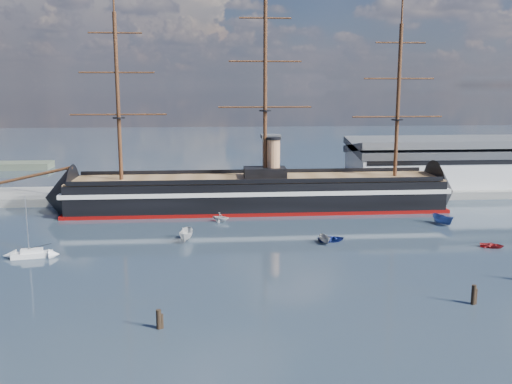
{
  "coord_description": "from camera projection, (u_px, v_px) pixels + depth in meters",
  "views": [
    {
      "loc": [
        -13.26,
        -74.61,
        29.63
      ],
      "look_at": [
        -4.05,
        35.0,
        9.0
      ],
      "focal_mm": 40.0,
      "sensor_mm": 36.0,
      "label": 1
    }
  ],
  "objects": [
    {
      "name": "motorboat_b",
      "position": [
        331.0,
        241.0,
        109.92
      ],
      "size": [
        1.54,
        3.34,
        1.52
      ],
      "primitive_type": "imported",
      "rotation": [
        0.0,
        0.0,
        1.65
      ],
      "color": "navy",
      "rests_on": "ground"
    },
    {
      "name": "motorboat_a",
      "position": [
        186.0,
        241.0,
        110.21
      ],
      "size": [
        7.35,
        3.49,
        2.83
      ],
      "primitive_type": "imported",
      "rotation": [
        0.0,
        0.0,
        -0.13
      ],
      "color": "silver",
      "rests_on": "ground"
    },
    {
      "name": "sailboat",
      "position": [
        32.0,
        254.0,
        99.5
      ],
      "size": [
        7.08,
        3.2,
        10.94
      ],
      "rotation": [
        0.0,
        0.0,
        0.18
      ],
      "color": "silver",
      "rests_on": "ground"
    },
    {
      "name": "piling_near_right",
      "position": [
        473.0,
        304.0,
        78.33
      ],
      "size": [
        0.64,
        0.64,
        3.49
      ],
      "primitive_type": "cylinder",
      "color": "black",
      "rests_on": "ground"
    },
    {
      "name": "motorboat_f",
      "position": [
        443.0,
        224.0,
        123.23
      ],
      "size": [
        7.12,
        4.75,
        2.67
      ],
      "primitive_type": "imported",
      "rotation": [
        0.0,
        0.0,
        0.38
      ],
      "color": "#314782",
      "rests_on": "ground"
    },
    {
      "name": "warship",
      "position": [
        249.0,
        193.0,
        137.36
      ],
      "size": [
        112.88,
        16.33,
        53.94
      ],
      "rotation": [
        0.0,
        0.0,
        -0.0
      ],
      "color": "black",
      "rests_on": "ground"
    },
    {
      "name": "motorboat_d",
      "position": [
        221.0,
        222.0,
        125.75
      ],
      "size": [
        5.18,
        6.83,
        2.3
      ],
      "primitive_type": "imported",
      "rotation": [
        0.0,
        0.0,
        1.12
      ],
      "color": "silver",
      "rests_on": "ground"
    },
    {
      "name": "warehouse",
      "position": [
        461.0,
        163.0,
        161.28
      ],
      "size": [
        63.0,
        21.0,
        11.6
      ],
      "color": "#B7BABC",
      "rests_on": "ground"
    },
    {
      "name": "quay",
      "position": [
        295.0,
        196.0,
        154.88
      ],
      "size": [
        180.0,
        18.0,
        2.0
      ],
      "primitive_type": "cube",
      "color": "slate",
      "rests_on": "ground"
    },
    {
      "name": "quay_tower",
      "position": [
        271.0,
        162.0,
        149.57
      ],
      "size": [
        5.0,
        5.0,
        15.0
      ],
      "color": "silver",
      "rests_on": "ground"
    },
    {
      "name": "motorboat_e",
      "position": [
        492.0,
        247.0,
        105.75
      ],
      "size": [
        2.07,
        2.86,
        1.24
      ],
      "primitive_type": "imported",
      "rotation": [
        0.0,
        0.0,
        1.14
      ],
      "color": "#A31C20",
      "rests_on": "ground"
    },
    {
      "name": "ground",
      "position": [
        273.0,
        230.0,
        118.8
      ],
      "size": [
        600.0,
        600.0,
        0.0
      ],
      "primitive_type": "plane",
      "color": "#243546",
      "rests_on": "ground"
    },
    {
      "name": "piling_near_left",
      "position": [
        159.0,
        329.0,
        70.48
      ],
      "size": [
        0.64,
        0.64,
        3.17
      ],
      "primitive_type": "cylinder",
      "color": "black",
      "rests_on": "ground"
    },
    {
      "name": "motorboat_c",
      "position": [
        325.0,
        243.0,
        108.54
      ],
      "size": [
        5.08,
        2.46,
        1.95
      ],
      "primitive_type": "imported",
      "rotation": [
        0.0,
        0.0,
        0.14
      ],
      "color": "gray",
      "rests_on": "ground"
    }
  ]
}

